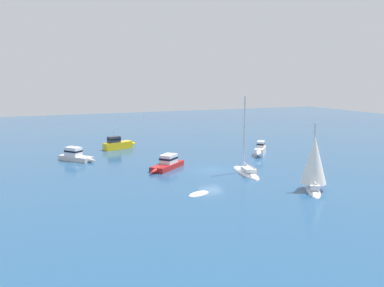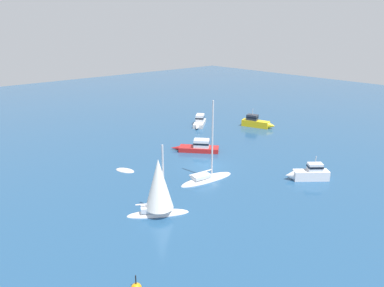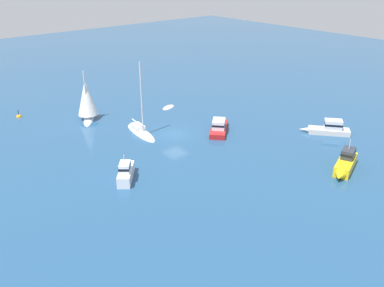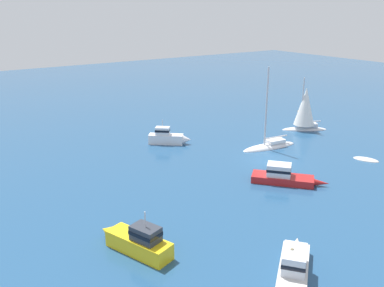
{
  "view_description": "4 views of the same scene",
  "coord_description": "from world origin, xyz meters",
  "px_view_note": "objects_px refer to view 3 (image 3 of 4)",
  "views": [
    {
      "loc": [
        19.46,
        40.19,
        10.75
      ],
      "look_at": [
        0.04,
        -5.79,
        2.31
      ],
      "focal_mm": 36.28,
      "sensor_mm": 36.0,
      "label": 1
    },
    {
      "loc": [
        -28.61,
        27.76,
        16.08
      ],
      "look_at": [
        1.39,
        1.15,
        2.75
      ],
      "focal_mm": 33.3,
      "sensor_mm": 36.0,
      "label": 2
    },
    {
      "loc": [
        -28.13,
        -36.16,
        19.25
      ],
      "look_at": [
        -2.58,
        -6.16,
        1.59
      ],
      "focal_mm": 38.77,
      "sensor_mm": 36.0,
      "label": 3
    },
    {
      "loc": [
        27.58,
        -28.01,
        14.54
      ],
      "look_at": [
        -4.09,
        -6.53,
        1.89
      ],
      "focal_mm": 38.78,
      "sensor_mm": 36.0,
      "label": 4
    }
  ],
  "objects_px": {
    "cabin_cruiser": "(329,128)",
    "channel_buoy": "(19,117)",
    "yacht": "(141,132)",
    "cabin_cruiser_2": "(345,163)",
    "cabin_cruiser_1": "(219,127)",
    "sloop": "(87,101)",
    "powerboat": "(126,171)",
    "tender": "(168,107)"
  },
  "relations": [
    {
      "from": "tender",
      "to": "yacht",
      "type": "bearing_deg",
      "value": -170.23
    },
    {
      "from": "cabin_cruiser",
      "to": "powerboat",
      "type": "xyz_separation_m",
      "value": [
        -24.41,
        6.35,
        0.06
      ]
    },
    {
      "from": "powerboat",
      "to": "cabin_cruiser_2",
      "type": "xyz_separation_m",
      "value": [
        17.3,
        -12.71,
        0.02
      ]
    },
    {
      "from": "sloop",
      "to": "tender",
      "type": "xyz_separation_m",
      "value": [
        10.78,
        -3.04,
        -2.48
      ]
    },
    {
      "from": "sloop",
      "to": "cabin_cruiser_2",
      "type": "height_order",
      "value": "sloop"
    },
    {
      "from": "tender",
      "to": "channel_buoy",
      "type": "xyz_separation_m",
      "value": [
        -17.43,
        9.82,
        0.01
      ]
    },
    {
      "from": "yacht",
      "to": "powerboat",
      "type": "distance_m",
      "value": 11.18
    },
    {
      "from": "sloop",
      "to": "cabin_cruiser_1",
      "type": "distance_m",
      "value": 17.38
    },
    {
      "from": "cabin_cruiser",
      "to": "cabin_cruiser_1",
      "type": "xyz_separation_m",
      "value": [
        -9.59,
        9.04,
        -0.06
      ]
    },
    {
      "from": "cabin_cruiser",
      "to": "sloop",
      "type": "bearing_deg",
      "value": 1.62
    },
    {
      "from": "cabin_cruiser",
      "to": "yacht",
      "type": "relative_size",
      "value": 0.57
    },
    {
      "from": "sloop",
      "to": "cabin_cruiser_2",
      "type": "distance_m",
      "value": 32.06
    },
    {
      "from": "yacht",
      "to": "channel_buoy",
      "type": "xyz_separation_m",
      "value": [
        -9.21,
        15.09,
        -0.17
      ]
    },
    {
      "from": "cabin_cruiser_1",
      "to": "channel_buoy",
      "type": "distance_m",
      "value": 26.72
    },
    {
      "from": "cabin_cruiser",
      "to": "tender",
      "type": "relative_size",
      "value": 1.96
    },
    {
      "from": "cabin_cruiser_2",
      "to": "channel_buoy",
      "type": "height_order",
      "value": "cabin_cruiser_2"
    },
    {
      "from": "cabin_cruiser_1",
      "to": "channel_buoy",
      "type": "relative_size",
      "value": 4.23
    },
    {
      "from": "tender",
      "to": "powerboat",
      "type": "distance_m",
      "value": 20.73
    },
    {
      "from": "tender",
      "to": "cabin_cruiser_1",
      "type": "bearing_deg",
      "value": -116.56
    },
    {
      "from": "tender",
      "to": "channel_buoy",
      "type": "distance_m",
      "value": 20.01
    },
    {
      "from": "sloop",
      "to": "powerboat",
      "type": "xyz_separation_m",
      "value": [
        -4.76,
        -16.74,
        -1.75
      ]
    },
    {
      "from": "cabin_cruiser",
      "to": "cabin_cruiser_2",
      "type": "xyz_separation_m",
      "value": [
        -7.11,
        -6.36,
        0.08
      ]
    },
    {
      "from": "yacht",
      "to": "cabin_cruiser_1",
      "type": "distance_m",
      "value": 9.47
    },
    {
      "from": "sloop",
      "to": "yacht",
      "type": "relative_size",
      "value": 0.75
    },
    {
      "from": "channel_buoy",
      "to": "yacht",
      "type": "bearing_deg",
      "value": -58.6
    },
    {
      "from": "cabin_cruiser",
      "to": "powerboat",
      "type": "distance_m",
      "value": 25.22
    },
    {
      "from": "sloop",
      "to": "tender",
      "type": "height_order",
      "value": "sloop"
    },
    {
      "from": "sloop",
      "to": "cabin_cruiser_2",
      "type": "relative_size",
      "value": 1.23
    },
    {
      "from": "powerboat",
      "to": "channel_buoy",
      "type": "bearing_deg",
      "value": 44.38
    },
    {
      "from": "tender",
      "to": "powerboat",
      "type": "xyz_separation_m",
      "value": [
        -15.54,
        -13.7,
        0.74
      ]
    },
    {
      "from": "channel_buoy",
      "to": "tender",
      "type": "bearing_deg",
      "value": -29.4
    },
    {
      "from": "cabin_cruiser",
      "to": "cabin_cruiser_1",
      "type": "relative_size",
      "value": 0.93
    },
    {
      "from": "cabin_cruiser_1",
      "to": "cabin_cruiser_2",
      "type": "height_order",
      "value": "cabin_cruiser_2"
    },
    {
      "from": "tender",
      "to": "cabin_cruiser",
      "type": "bearing_deg",
      "value": -88.97
    },
    {
      "from": "cabin_cruiser",
      "to": "cabin_cruiser_1",
      "type": "height_order",
      "value": "cabin_cruiser"
    },
    {
      "from": "cabin_cruiser_1",
      "to": "cabin_cruiser_2",
      "type": "distance_m",
      "value": 15.6
    },
    {
      "from": "cabin_cruiser_2",
      "to": "sloop",
      "type": "bearing_deg",
      "value": -86.55
    },
    {
      "from": "yacht",
      "to": "channel_buoy",
      "type": "relative_size",
      "value": 6.82
    },
    {
      "from": "cabin_cruiser_1",
      "to": "cabin_cruiser_2",
      "type": "relative_size",
      "value": 1.01
    },
    {
      "from": "cabin_cruiser",
      "to": "yacht",
      "type": "height_order",
      "value": "yacht"
    },
    {
      "from": "yacht",
      "to": "cabin_cruiser_2",
      "type": "distance_m",
      "value": 23.39
    },
    {
      "from": "cabin_cruiser",
      "to": "channel_buoy",
      "type": "bearing_deg",
      "value": 2.58
    }
  ]
}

